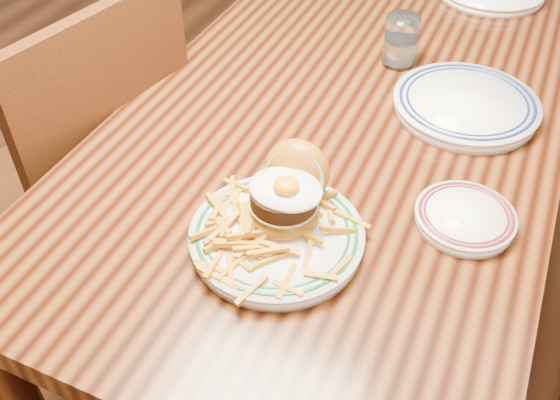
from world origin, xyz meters
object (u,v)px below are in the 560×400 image
at_px(main_plate, 280,221).
at_px(side_plate, 465,217).
at_px(table, 353,127).
at_px(chair_left, 90,173).

relative_size(main_plate, side_plate, 1.76).
bearing_deg(side_plate, main_plate, -150.07).
xyz_separation_m(table, main_plate, (0.02, -0.45, 0.12)).
distance_m(table, side_plate, 0.42).
xyz_separation_m(chair_left, side_plate, (0.85, -0.06, 0.25)).
distance_m(chair_left, main_plate, 0.68).
height_order(chair_left, side_plate, chair_left).
height_order(table, side_plate, side_plate).
bearing_deg(table, side_plate, -45.91).
distance_m(main_plate, side_plate, 0.30).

